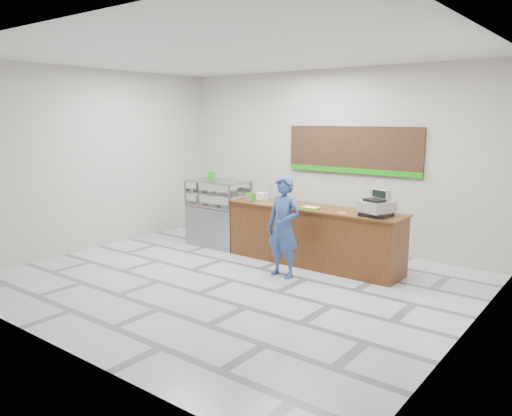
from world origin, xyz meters
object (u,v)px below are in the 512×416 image
Objects in this scene: serving_tray at (310,207)px; customer at (283,227)px; cash_register at (377,206)px; sales_counter at (313,236)px; display_case at (218,212)px.

serving_tray is 0.79m from customer.
cash_register is at bearing 1.95° from serving_tray.
sales_counter is 9.90× the size of serving_tray.
customer is at bearing -92.86° from serving_tray.
customer is at bearing -21.65° from display_case.
cash_register is at bearing -2.85° from sales_counter.
cash_register is at bearing -1.00° from display_case.
serving_tray is at bearing -157.85° from cash_register.
display_case is (-2.22, -0.00, 0.16)m from sales_counter.
customer is (-0.03, -0.87, 0.31)m from sales_counter.
sales_counter is 1.97× the size of customer.
customer reaches higher than serving_tray.
sales_counter is 2.23m from display_case.
customer reaches higher than sales_counter.
serving_tray is at bearing 89.23° from customer.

